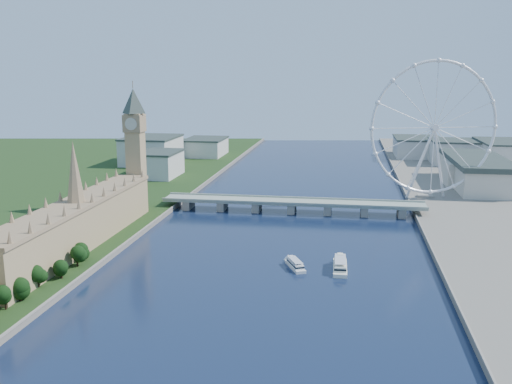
# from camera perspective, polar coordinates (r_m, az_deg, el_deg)

# --- Properties ---
(parliament_range) EXTENTS (24.00, 200.00, 70.00)m
(parliament_range) POSITION_cam_1_polar(r_m,az_deg,el_deg) (390.57, -17.39, -3.06)
(parliament_range) COLOR tan
(parliament_range) RESTS_ON ground
(big_ben) EXTENTS (20.02, 20.02, 110.00)m
(big_ben) POSITION_cam_1_polar(r_m,az_deg,el_deg) (479.67, -12.03, 5.74)
(big_ben) COLOR tan
(big_ben) RESTS_ON ground
(westminster_bridge) EXTENTS (220.00, 22.00, 9.50)m
(westminster_bridge) POSITION_cam_1_polar(r_m,az_deg,el_deg) (481.47, 3.62, -1.24)
(westminster_bridge) COLOR gray
(westminster_bridge) RESTS_ON ground
(london_eye) EXTENTS (113.60, 39.12, 124.30)m
(london_eye) POSITION_cam_1_polar(r_m,az_deg,el_deg) (529.74, 17.41, 6.11)
(london_eye) COLOR silver
(london_eye) RESTS_ON ground
(county_hall) EXTENTS (54.00, 144.00, 35.00)m
(county_hall) POSITION_cam_1_polar(r_m,az_deg,el_deg) (621.92, 21.09, 0.33)
(county_hall) COLOR beige
(county_hall) RESTS_ON ground
(city_skyline) EXTENTS (505.00, 280.00, 32.00)m
(city_skyline) POSITION_cam_1_polar(r_m,az_deg,el_deg) (733.73, 8.67, 3.97)
(city_skyline) COLOR beige
(city_skyline) RESTS_ON ground
(tour_boat_near) EXTENTS (16.43, 26.09, 5.63)m
(tour_boat_near) POSITION_cam_1_polar(r_m,az_deg,el_deg) (346.88, 3.94, -7.58)
(tour_boat_near) COLOR silver
(tour_boat_near) RESTS_ON ground
(tour_boat_far) EXTENTS (9.12, 33.03, 7.29)m
(tour_boat_far) POSITION_cam_1_polar(r_m,az_deg,el_deg) (346.49, 8.40, -7.70)
(tour_boat_far) COLOR white
(tour_boat_far) RESTS_ON ground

